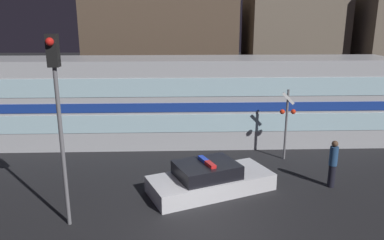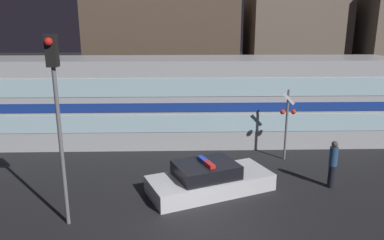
# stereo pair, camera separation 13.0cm
# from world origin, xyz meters

# --- Properties ---
(ground_plane) EXTENTS (120.00, 120.00, 0.00)m
(ground_plane) POSITION_xyz_m (0.00, 0.00, 0.00)
(ground_plane) COLOR black
(train) EXTENTS (21.25, 2.96, 4.32)m
(train) POSITION_xyz_m (-0.77, 8.21, 2.16)
(train) COLOR #B7BABF
(train) RESTS_ON ground_plane
(police_car) EXTENTS (4.92, 3.46, 1.24)m
(police_car) POSITION_xyz_m (0.38, 2.37, 0.46)
(police_car) COLOR silver
(police_car) RESTS_ON ground_plane
(pedestrian) EXTENTS (0.31, 0.31, 1.85)m
(pedestrian) POSITION_xyz_m (5.03, 2.56, 0.95)
(pedestrian) COLOR black
(pedestrian) RESTS_ON ground_plane
(crossing_signal_near) EXTENTS (0.70, 0.28, 3.22)m
(crossing_signal_near) POSITION_xyz_m (4.04, 5.46, 1.90)
(crossing_signal_near) COLOR slate
(crossing_signal_near) RESTS_ON ground_plane
(traffic_light_corner) EXTENTS (0.30, 0.46, 5.81)m
(traffic_light_corner) POSITION_xyz_m (-4.20, 0.21, 4.10)
(traffic_light_corner) COLOR slate
(traffic_light_corner) RESTS_ON ground_plane
(building_left) EXTENTS (10.30, 6.91, 9.06)m
(building_left) POSITION_xyz_m (-1.92, 17.72, 4.53)
(building_left) COLOR brown
(building_left) RESTS_ON ground_plane
(building_center) EXTENTS (6.50, 4.84, 8.33)m
(building_center) POSITION_xyz_m (7.44, 16.80, 4.17)
(building_center) COLOR #726656
(building_center) RESTS_ON ground_plane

